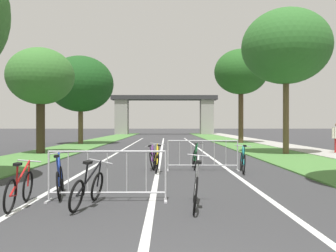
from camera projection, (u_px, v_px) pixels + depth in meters
The scene contains 21 objects.
grass_verge_left at pixel (91, 143), 31.12m from camera, with size 3.32×69.76×0.05m, color #477A38.
grass_verge_right at pixel (234, 143), 31.19m from camera, with size 3.32×69.76×0.05m, color #477A38.
sidewalk_path_right at pixel (267, 143), 31.20m from camera, with size 2.31×69.76×0.08m, color #9E9B93.
lane_stripe_center at pixel (161, 150), 22.80m from camera, with size 0.14×40.36×0.01m, color silver.
lane_stripe_right_lane at pixel (201, 150), 22.81m from camera, with size 0.14×40.36×0.01m, color silver.
lane_stripe_left_lane at pixel (122, 150), 22.78m from camera, with size 0.14×40.36×0.01m, color silver.
overpass_bridge at pixel (164, 110), 60.26m from camera, with size 17.38×2.99×6.41m.
tree_left_oak_near at pixel (41, 77), 19.59m from camera, with size 3.58×3.58×5.73m.
tree_left_maple_mid at pixel (81, 84), 29.76m from camera, with size 5.35×5.35×7.21m.
tree_right_pine_far at pixel (286, 47), 19.29m from camera, with size 4.67×4.67×7.72m.
tree_right_pine_near at pixel (241, 72), 31.05m from camera, with size 4.53×4.53×8.04m.
crowd_barrier_nearest at pixel (107, 176), 7.50m from camera, with size 2.47×0.46×1.05m.
crowd_barrier_second at pixel (203, 155), 12.58m from camera, with size 2.47×0.49×1.05m.
bicycle_purple_0 at pixel (153, 159), 13.09m from camera, with size 0.54×1.63×0.89m.
bicycle_yellow_1 at pixel (156, 161), 12.19m from camera, with size 0.52×1.64×0.96m.
bicycle_black_2 at pixel (88, 189), 7.03m from camera, with size 0.64×1.65×0.91m.
bicycle_red_3 at pixel (20, 189), 6.97m from camera, with size 0.47×1.70×0.88m.
bicycle_silver_4 at pixel (196, 188), 6.93m from camera, with size 0.45×1.74×0.99m.
bicycle_blue_5 at pixel (60, 180), 8.04m from camera, with size 0.63×1.62×0.96m.
bicycle_green_6 at pixel (195, 158), 13.06m from camera, with size 0.43×1.65×1.00m.
bicycle_teal_7 at pixel (243, 161), 12.06m from camera, with size 0.56×1.66×0.93m.
Camera 1 is at (0.28, -2.61, 1.58)m, focal length 38.96 mm.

